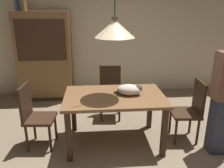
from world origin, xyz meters
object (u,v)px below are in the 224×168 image
object	(u,v)px
chair_right_side	(191,108)
book_blue_wide	(18,4)
book_brown_thick	(24,5)
book_green_slim	(21,4)
chair_left_side	(34,114)
dining_table	(114,102)
pendant_lamp	(115,28)
cat_sleeping	(130,90)
chair_far_back	(110,90)
hutch_bookcase	(45,58)

from	to	relation	value
chair_right_side	book_blue_wide	world-z (taller)	book_blue_wide
book_brown_thick	book_green_slim	bearing A→B (deg)	180.00
book_green_slim	book_brown_thick	xyz separation A→B (m)	(0.06, 0.00, -0.02)
chair_right_side	chair_left_side	bearing A→B (deg)	179.71
dining_table	book_brown_thick	xyz separation A→B (m)	(-1.61, 1.87, 1.31)
pendant_lamp	book_brown_thick	bearing A→B (deg)	130.63
cat_sleeping	pendant_lamp	world-z (taller)	pendant_lamp
chair_right_side	chair_left_side	xyz separation A→B (m)	(-2.26, 0.01, 0.00)
dining_table	chair_right_side	size ratio (longest dim) A/B	1.51
chair_left_side	book_green_slim	distance (m)	2.43
dining_table	book_blue_wide	bearing A→B (deg)	132.64
chair_left_side	book_blue_wide	distance (m)	2.44
cat_sleeping	book_green_slim	xyz separation A→B (m)	(-1.88, 1.86, 1.15)
chair_far_back	book_blue_wide	distance (m)	2.47
book_blue_wide	pendant_lamp	bearing A→B (deg)	-47.36
hutch_bookcase	book_brown_thick	size ratio (longest dim) A/B	7.71
pendant_lamp	hutch_bookcase	distance (m)	2.41
dining_table	pendant_lamp	distance (m)	1.01
chair_far_back	pendant_lamp	bearing A→B (deg)	-90.38
chair_right_side	pendant_lamp	bearing A→B (deg)	179.73
hutch_bookcase	book_blue_wide	bearing A→B (deg)	179.80
dining_table	hutch_bookcase	size ratio (longest dim) A/B	0.76
book_brown_thick	pendant_lamp	bearing A→B (deg)	-49.37
chair_right_side	pendant_lamp	size ratio (longest dim) A/B	0.72
hutch_bookcase	book_brown_thick	xyz separation A→B (m)	(-0.30, 0.00, 1.07)
book_brown_thick	book_blue_wide	bearing A→B (deg)	180.00
chair_far_back	pendant_lamp	size ratio (longest dim) A/B	0.72
dining_table	hutch_bookcase	xyz separation A→B (m)	(-1.30, 1.87, 0.24)
dining_table	pendant_lamp	bearing A→B (deg)	69.44
chair_right_side	book_green_slim	world-z (taller)	book_green_slim
dining_table	book_brown_thick	bearing A→B (deg)	130.63
chair_far_back	hutch_bookcase	world-z (taller)	hutch_bookcase
chair_left_side	book_brown_thick	xyz separation A→B (m)	(-0.48, 1.86, 1.45)
cat_sleeping	book_blue_wide	xyz separation A→B (m)	(-1.94, 1.86, 1.14)
hutch_bookcase	book_green_slim	world-z (taller)	book_green_slim
hutch_bookcase	chair_left_side	bearing A→B (deg)	-84.69
cat_sleeping	pendant_lamp	distance (m)	0.86
chair_right_side	dining_table	bearing A→B (deg)	179.73
dining_table	chair_left_side	size ratio (longest dim) A/B	1.51
hutch_bookcase	pendant_lamp	bearing A→B (deg)	-55.16
cat_sleeping	book_green_slim	size ratio (longest dim) A/B	1.53
chair_far_back	book_blue_wide	world-z (taller)	book_blue_wide
chair_right_side	pendant_lamp	xyz separation A→B (m)	(-1.13, 0.01, 1.15)
chair_right_side	hutch_bookcase	size ratio (longest dim) A/B	0.50
chair_right_side	chair_left_side	distance (m)	2.26
chair_right_side	book_blue_wide	distance (m)	3.71
chair_right_side	chair_far_back	size ratio (longest dim) A/B	1.00
chair_far_back	cat_sleeping	bearing A→B (deg)	-76.26
cat_sleeping	book_green_slim	bearing A→B (deg)	135.34
dining_table	book_green_slim	xyz separation A→B (m)	(-1.67, 1.87, 1.33)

